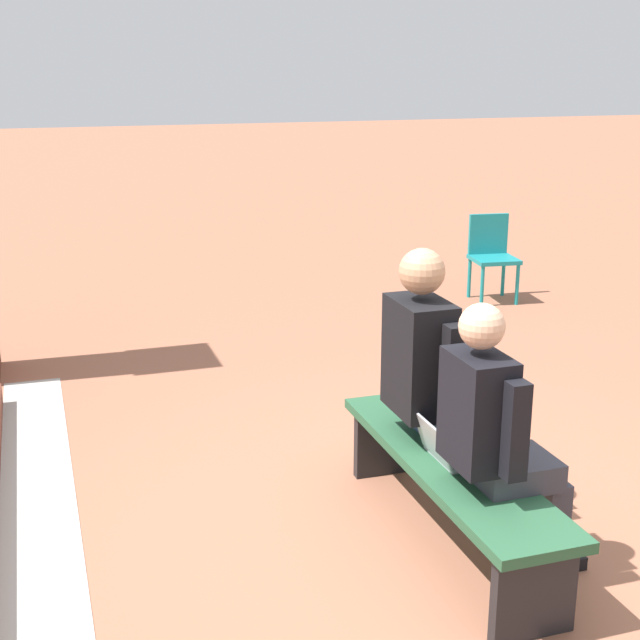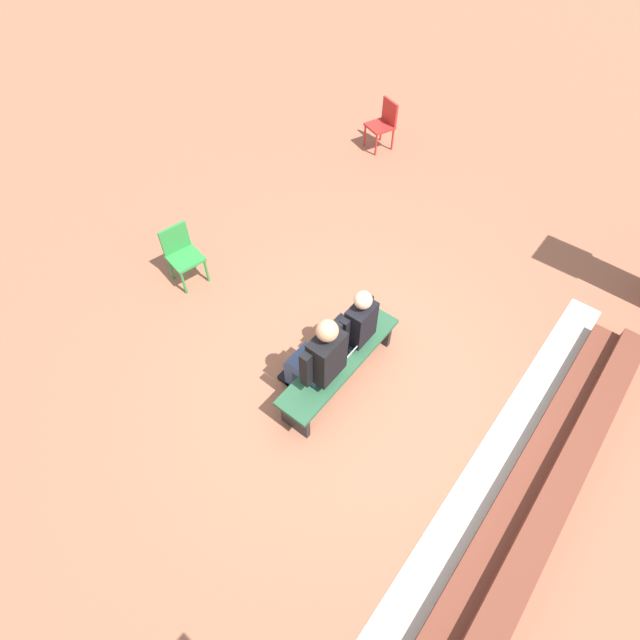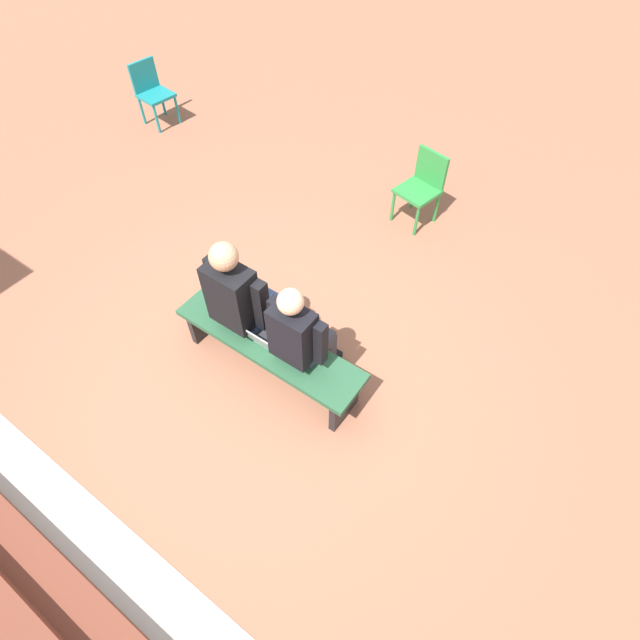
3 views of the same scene
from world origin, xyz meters
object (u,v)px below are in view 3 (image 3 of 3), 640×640
at_px(plastic_chair_by_pillar, 151,89).
at_px(person_student, 301,335).
at_px(bench, 269,348).
at_px(plastic_chair_near_bench_right, 423,184).
at_px(person_adult, 243,297).
at_px(laptop, 267,339).

bearing_deg(plastic_chair_by_pillar, person_student, 151.51).
relative_size(bench, plastic_chair_near_bench_right, 2.14).
bearing_deg(bench, person_student, -168.31).
xyz_separation_m(person_student, person_adult, (0.62, -0.01, 0.05)).
xyz_separation_m(person_student, plastic_chair_by_pillar, (4.44, -2.41, -0.22)).
relative_size(bench, person_student, 1.37).
distance_m(bench, person_adult, 0.50).
bearing_deg(plastic_chair_by_pillar, bench, 149.03).
relative_size(person_student, plastic_chair_near_bench_right, 1.56).
xyz_separation_m(bench, plastic_chair_by_pillar, (4.12, -2.47, 0.13)).
height_order(bench, person_adult, person_adult).
relative_size(bench, person_adult, 1.26).
bearing_deg(laptop, bench, -54.62).
xyz_separation_m(bench, person_adult, (0.30, -0.07, 0.40)).
height_order(bench, plastic_chair_by_pillar, plastic_chair_by_pillar).
distance_m(laptop, plastic_chair_by_pillar, 4.82).
distance_m(person_student, person_adult, 0.62).
distance_m(bench, person_student, 0.48).
xyz_separation_m(laptop, plastic_chair_by_pillar, (4.13, -2.49, -0.02)).
relative_size(person_adult, laptop, 4.46).
bearing_deg(bench, laptop, 125.38).
xyz_separation_m(person_student, laptop, (0.31, 0.08, -0.20)).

